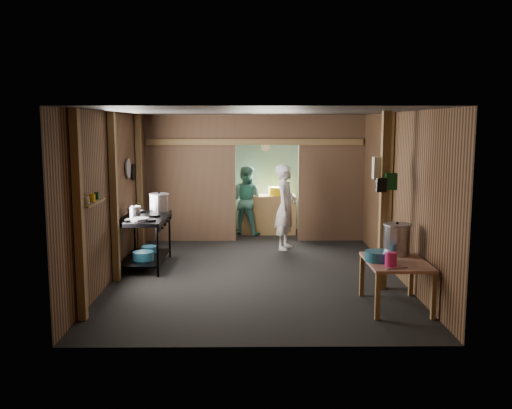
{
  "coord_description": "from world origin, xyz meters",
  "views": [
    {
      "loc": [
        -0.09,
        -9.36,
        2.41
      ],
      "look_at": [
        0.0,
        -0.2,
        1.1
      ],
      "focal_mm": 39.49,
      "sensor_mm": 36.0,
      "label": 1
    }
  ],
  "objects_px": {
    "prep_table": "(396,284)",
    "yellow_tub": "(276,191)",
    "gas_range": "(145,242)",
    "cook": "(286,207)",
    "pink_bucket": "(391,259)",
    "stock_pot": "(397,240)",
    "stove_pot_large": "(159,203)"
  },
  "relations": [
    {
      "from": "stock_pot",
      "to": "pink_bucket",
      "type": "relative_size",
      "value": 2.49
    },
    {
      "from": "stock_pot",
      "to": "stove_pot_large",
      "type": "bearing_deg",
      "value": 147.36
    },
    {
      "from": "gas_range",
      "to": "stove_pot_large",
      "type": "distance_m",
      "value": 0.8
    },
    {
      "from": "gas_range",
      "to": "stove_pot_large",
      "type": "bearing_deg",
      "value": 71.76
    },
    {
      "from": "gas_range",
      "to": "cook",
      "type": "distance_m",
      "value": 2.85
    },
    {
      "from": "pink_bucket",
      "to": "cook",
      "type": "bearing_deg",
      "value": 106.02
    },
    {
      "from": "pink_bucket",
      "to": "yellow_tub",
      "type": "xyz_separation_m",
      "value": [
        -1.21,
        5.39,
        0.22
      ]
    },
    {
      "from": "cook",
      "to": "stock_pot",
      "type": "bearing_deg",
      "value": -139.75
    },
    {
      "from": "stock_pot",
      "to": "cook",
      "type": "distance_m",
      "value": 3.44
    },
    {
      "from": "prep_table",
      "to": "stove_pot_large",
      "type": "bearing_deg",
      "value": 142.76
    },
    {
      "from": "pink_bucket",
      "to": "yellow_tub",
      "type": "relative_size",
      "value": 0.54
    },
    {
      "from": "pink_bucket",
      "to": "yellow_tub",
      "type": "distance_m",
      "value": 5.53
    },
    {
      "from": "gas_range",
      "to": "pink_bucket",
      "type": "height_order",
      "value": "gas_range"
    },
    {
      "from": "stove_pot_large",
      "to": "gas_range",
      "type": "bearing_deg",
      "value": -108.24
    },
    {
      "from": "prep_table",
      "to": "yellow_tub",
      "type": "distance_m",
      "value": 5.32
    },
    {
      "from": "gas_range",
      "to": "yellow_tub",
      "type": "distance_m",
      "value": 3.79
    },
    {
      "from": "stock_pot",
      "to": "yellow_tub",
      "type": "xyz_separation_m",
      "value": [
        -1.45,
        4.74,
        0.11
      ]
    },
    {
      "from": "stock_pot",
      "to": "pink_bucket",
      "type": "height_order",
      "value": "stock_pot"
    },
    {
      "from": "stock_pot",
      "to": "yellow_tub",
      "type": "height_order",
      "value": "stock_pot"
    },
    {
      "from": "stove_pot_large",
      "to": "yellow_tub",
      "type": "height_order",
      "value": "stove_pot_large"
    },
    {
      "from": "prep_table",
      "to": "pink_bucket",
      "type": "xyz_separation_m",
      "value": [
        -0.15,
        -0.28,
        0.4
      ]
    },
    {
      "from": "gas_range",
      "to": "yellow_tub",
      "type": "relative_size",
      "value": 4.44
    },
    {
      "from": "prep_table",
      "to": "yellow_tub",
      "type": "bearing_deg",
      "value": 104.88
    },
    {
      "from": "gas_range",
      "to": "cook",
      "type": "relative_size",
      "value": 0.89
    },
    {
      "from": "cook",
      "to": "stove_pot_large",
      "type": "bearing_deg",
      "value": 127.65
    },
    {
      "from": "yellow_tub",
      "to": "stove_pot_large",
      "type": "bearing_deg",
      "value": -132.11
    },
    {
      "from": "stove_pot_large",
      "to": "pink_bucket",
      "type": "bearing_deg",
      "value": -41.22
    },
    {
      "from": "stove_pot_large",
      "to": "cook",
      "type": "distance_m",
      "value": 2.46
    },
    {
      "from": "stock_pot",
      "to": "cook",
      "type": "relative_size",
      "value": 0.27
    },
    {
      "from": "prep_table",
      "to": "stock_pot",
      "type": "bearing_deg",
      "value": 75.67
    },
    {
      "from": "prep_table",
      "to": "pink_bucket",
      "type": "distance_m",
      "value": 0.52
    },
    {
      "from": "gas_range",
      "to": "stock_pot",
      "type": "bearing_deg",
      "value": -25.47
    }
  ]
}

